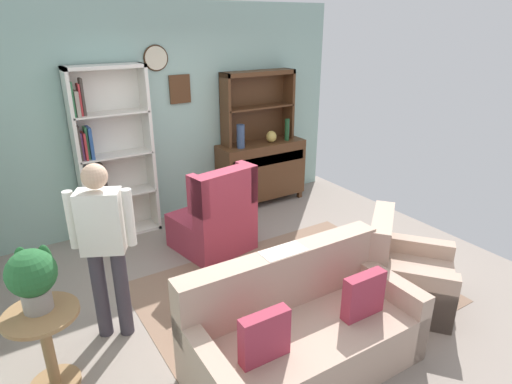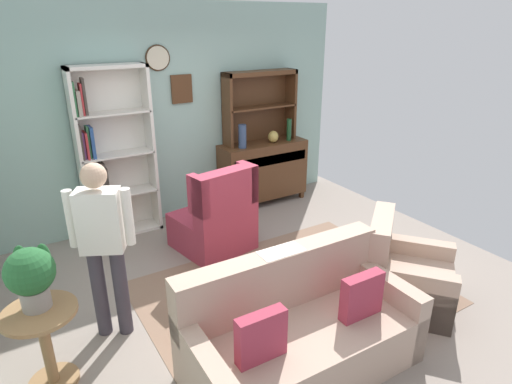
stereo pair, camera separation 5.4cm
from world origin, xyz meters
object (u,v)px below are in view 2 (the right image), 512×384
sideboard_hutch (259,97)px  vase_tall (242,136)px  potted_plant_large (31,274)px  person_reading (103,240)px  armchair_floral (404,277)px  book_stack (246,269)px  coffee_table (241,279)px  bookshelf (110,160)px  sideboard (263,170)px  wingback_chair (216,220)px  bottle_wine (289,130)px  plant_stand (45,340)px  couch_floral (299,333)px  vase_round (273,137)px

sideboard_hutch → vase_tall: size_ratio=3.38×
potted_plant_large → person_reading: person_reading is taller
armchair_floral → potted_plant_large: 3.18m
book_stack → coffee_table: bearing=122.1°
person_reading → coffee_table: person_reading is taller
bookshelf → sideboard: bearing=-2.3°
wingback_chair → person_reading: person_reading is taller
vase_tall → armchair_floral: bearing=-86.5°
coffee_table → potted_plant_large: bearing=178.7°
sideboard_hutch → book_stack: size_ratio=5.20×
potted_plant_large → book_stack: potted_plant_large is taller
vase_tall → book_stack: vase_tall is taller
bookshelf → sideboard: (2.15, -0.09, -0.47)m
sideboard → person_reading: bearing=-146.0°
bottle_wine → plant_stand: (-3.64, -2.07, -0.67)m
sideboard → coffee_table: sideboard is taller
couch_floral → bookshelf: bearing=100.7°
sideboard → bottle_wine: bearing=-12.9°
bookshelf → sideboard_hutch: (2.15, 0.02, 0.58)m
sideboard → book_stack: sideboard is taller
bookshelf → bottle_wine: 2.54m
bottle_wine → coffee_table: bottle_wine is taller
plant_stand → person_reading: (0.56, 0.35, 0.50)m
sideboard_hutch → person_reading: 3.37m
sideboard → couch_floral: bearing=-117.7°
armchair_floral → person_reading: bearing=157.3°
wingback_chair → couch_floral: bearing=-98.5°
sideboard → person_reading: 3.27m
potted_plant_large → book_stack: size_ratio=2.20×
sideboard_hutch → coffee_table: size_ratio=1.38×
vase_round → book_stack: (-1.70, -2.12, -0.54)m
sideboard → wingback_chair: wingback_chair is taller
plant_stand → book_stack: bearing=-0.9°
person_reading → couch_floral: bearing=-46.1°
bottle_wine → couch_floral: bearing=-124.0°
vase_tall → bottle_wine: size_ratio=1.02×
vase_round → sideboard_hutch: bearing=126.5°
sideboard_hutch → vase_tall: 0.64m
couch_floral → potted_plant_large: 1.99m
vase_tall → plant_stand: size_ratio=0.49×
sideboard_hutch → vase_tall: sideboard_hutch is taller
book_stack → plant_stand: bearing=179.1°
bottle_wine → person_reading: (-3.08, -1.73, -0.17)m
sideboard → vase_round: vase_round is taller
armchair_floral → wingback_chair: (-1.04, 1.88, 0.09)m
vase_tall → wingback_chair: (-0.87, -0.89, -0.70)m
sideboard → plant_stand: (-3.25, -2.16, -0.10)m
potted_plant_large → coffee_table: bearing=-1.3°
sideboard → wingback_chair: bearing=-142.6°
vase_round → potted_plant_large: potted_plant_large is taller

